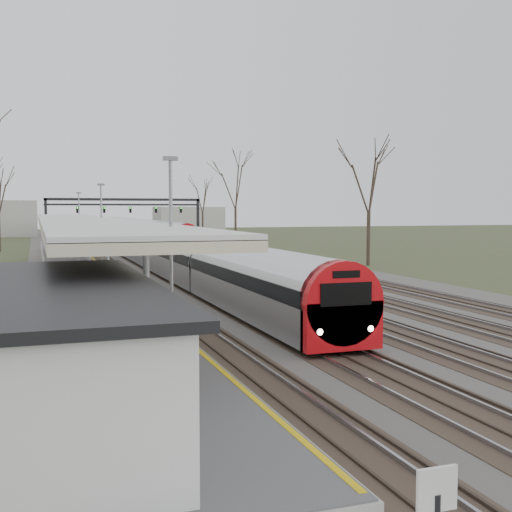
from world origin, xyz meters
The scene contains 8 objects.
track_bed centered at (0.26, 55.00, 0.06)m, with size 24.00×160.00×0.22m.
platform centered at (-9.05, 37.50, 0.50)m, with size 3.50×69.00×1.00m, color #9E9B93.
canopy centered at (-9.05, 32.99, 3.93)m, with size 4.10×50.00×3.11m.
signal_gantry centered at (0.29, 84.99, 4.91)m, with size 21.00×0.59×6.08m.
tree_east_far centered at (14.00, 42.00, 7.29)m, with size 5.00×5.00×10.30m.
train_near centered at (-2.50, 58.39, 1.48)m, with size 2.62×90.21×3.05m.
train_far centered at (4.50, 102.76, 1.48)m, with size 2.62×75.21×3.05m.
passenger centered at (-9.04, 17.37, 1.90)m, with size 0.66×0.43×1.81m, color #294851.
Camera 1 is at (-11.27, -3.70, 4.60)m, focal length 45.00 mm.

